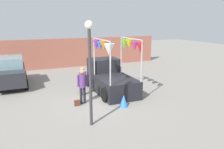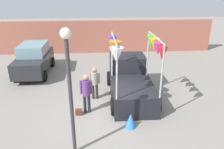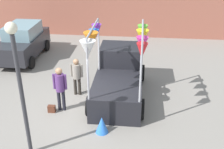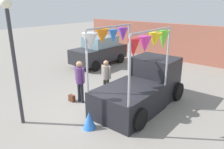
{
  "view_description": "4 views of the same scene",
  "coord_description": "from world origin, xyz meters",
  "px_view_note": "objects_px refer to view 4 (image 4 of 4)",
  "views": [
    {
      "loc": [
        -3.77,
        -10.45,
        4.14
      ],
      "look_at": [
        0.88,
        0.43,
        1.21
      ],
      "focal_mm": 35.0,
      "sensor_mm": 36.0,
      "label": 1
    },
    {
      "loc": [
        -0.53,
        -8.49,
        5.18
      ],
      "look_at": [
        0.15,
        0.58,
        1.45
      ],
      "focal_mm": 35.0,
      "sensor_mm": 36.0,
      "label": 2
    },
    {
      "loc": [
        1.88,
        -9.09,
        6.03
      ],
      "look_at": [
        0.89,
        0.39,
        1.35
      ],
      "focal_mm": 45.0,
      "sensor_mm": 36.0,
      "label": 3
    },
    {
      "loc": [
        5.37,
        -5.84,
        4.0
      ],
      "look_at": [
        0.62,
        -0.06,
        1.54
      ],
      "focal_mm": 35.0,
      "sensor_mm": 36.0,
      "label": 4
    }
  ],
  "objects_px": {
    "folded_kite_bundle_azure": "(89,120)",
    "person_vendor": "(106,75)",
    "parked_car": "(99,51)",
    "person_customer": "(80,78)",
    "handbag": "(72,98)",
    "vendor_truck": "(142,84)",
    "street_lamp": "(12,47)"
  },
  "relations": [
    {
      "from": "vendor_truck",
      "to": "folded_kite_bundle_azure",
      "type": "height_order",
      "value": "vendor_truck"
    },
    {
      "from": "vendor_truck",
      "to": "person_vendor",
      "type": "xyz_separation_m",
      "value": [
        -1.73,
        -0.24,
        0.08
      ]
    },
    {
      "from": "parked_car",
      "to": "folded_kite_bundle_azure",
      "type": "height_order",
      "value": "parked_car"
    },
    {
      "from": "person_vendor",
      "to": "handbag",
      "type": "xyz_separation_m",
      "value": [
        -0.7,
        -1.43,
        -0.84
      ]
    },
    {
      "from": "person_customer",
      "to": "person_vendor",
      "type": "xyz_separation_m",
      "value": [
        0.35,
        1.23,
        -0.1
      ]
    },
    {
      "from": "folded_kite_bundle_azure",
      "to": "person_vendor",
      "type": "bearing_deg",
      "value": 119.29
    },
    {
      "from": "parked_car",
      "to": "street_lamp",
      "type": "height_order",
      "value": "street_lamp"
    },
    {
      "from": "person_vendor",
      "to": "parked_car",
      "type": "bearing_deg",
      "value": 135.77
    },
    {
      "from": "handbag",
      "to": "vendor_truck",
      "type": "bearing_deg",
      "value": 34.47
    },
    {
      "from": "vendor_truck",
      "to": "handbag",
      "type": "xyz_separation_m",
      "value": [
        -2.43,
        -1.67,
        -0.76
      ]
    },
    {
      "from": "person_vendor",
      "to": "person_customer",
      "type": "bearing_deg",
      "value": -105.82
    },
    {
      "from": "street_lamp",
      "to": "handbag",
      "type": "bearing_deg",
      "value": 90.34
    },
    {
      "from": "street_lamp",
      "to": "person_customer",
      "type": "bearing_deg",
      "value": 82.15
    },
    {
      "from": "handbag",
      "to": "folded_kite_bundle_azure",
      "type": "distance_m",
      "value": 2.32
    },
    {
      "from": "street_lamp",
      "to": "person_vendor",
      "type": "bearing_deg",
      "value": 79.43
    },
    {
      "from": "parked_car",
      "to": "street_lamp",
      "type": "xyz_separation_m",
      "value": [
        3.06,
        -7.32,
        1.74
      ]
    },
    {
      "from": "parked_car",
      "to": "person_customer",
      "type": "distance_m",
      "value": 5.94
    },
    {
      "from": "handbag",
      "to": "folded_kite_bundle_azure",
      "type": "relative_size",
      "value": 0.47
    },
    {
      "from": "parked_car",
      "to": "handbag",
      "type": "height_order",
      "value": "parked_car"
    },
    {
      "from": "vendor_truck",
      "to": "person_customer",
      "type": "relative_size",
      "value": 2.3
    },
    {
      "from": "person_vendor",
      "to": "street_lamp",
      "type": "relative_size",
      "value": 0.39
    },
    {
      "from": "person_customer",
      "to": "handbag",
      "type": "xyz_separation_m",
      "value": [
        -0.35,
        -0.2,
        -0.95
      ]
    },
    {
      "from": "vendor_truck",
      "to": "person_vendor",
      "type": "height_order",
      "value": "vendor_truck"
    },
    {
      "from": "parked_car",
      "to": "handbag",
      "type": "bearing_deg",
      "value": -59.06
    },
    {
      "from": "handbag",
      "to": "parked_car",
      "type": "bearing_deg",
      "value": 120.94
    },
    {
      "from": "parked_car",
      "to": "folded_kite_bundle_azure",
      "type": "distance_m",
      "value": 7.99
    },
    {
      "from": "person_customer",
      "to": "street_lamp",
      "type": "bearing_deg",
      "value": -97.85
    },
    {
      "from": "vendor_truck",
      "to": "handbag",
      "type": "height_order",
      "value": "vendor_truck"
    },
    {
      "from": "person_customer",
      "to": "handbag",
      "type": "distance_m",
      "value": 1.03
    },
    {
      "from": "street_lamp",
      "to": "folded_kite_bundle_azure",
      "type": "distance_m",
      "value": 3.38
    },
    {
      "from": "person_customer",
      "to": "vendor_truck",
      "type": "bearing_deg",
      "value": 35.21
    },
    {
      "from": "person_vendor",
      "to": "handbag",
      "type": "bearing_deg",
      "value": -116.01
    }
  ]
}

